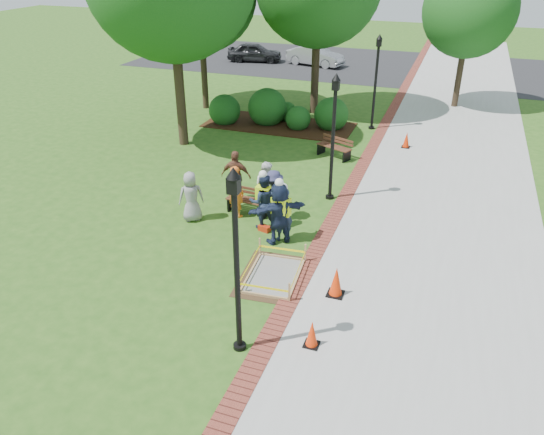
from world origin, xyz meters
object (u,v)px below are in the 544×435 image
(hivis_worker_b, at_px, (283,212))
(hivis_worker_a, at_px, (279,211))
(wet_concrete_pad, at_px, (274,269))
(hivis_worker_c, at_px, (263,200))
(bench_near, at_px, (249,205))
(cone_front, at_px, (312,334))
(lamp_near, at_px, (236,251))

(hivis_worker_b, bearing_deg, hivis_worker_a, -110.09)
(wet_concrete_pad, relative_size, hivis_worker_a, 1.20)
(wet_concrete_pad, xyz_separation_m, hivis_worker_c, (-1.20, 2.46, 0.70))
(bench_near, distance_m, cone_front, 6.59)
(wet_concrete_pad, relative_size, cone_front, 3.66)
(lamp_near, height_order, hivis_worker_a, lamp_near)
(cone_front, distance_m, hivis_worker_c, 5.55)
(hivis_worker_a, distance_m, hivis_worker_c, 1.00)
(wet_concrete_pad, height_order, cone_front, cone_front)
(hivis_worker_a, relative_size, hivis_worker_b, 1.12)
(hivis_worker_a, bearing_deg, hivis_worker_c, 137.61)
(lamp_near, bearing_deg, bench_near, 110.06)
(bench_near, xyz_separation_m, hivis_worker_b, (1.60, -1.27, 0.65))
(cone_front, xyz_separation_m, hivis_worker_b, (-2.08, 4.21, 0.58))
(hivis_worker_b, distance_m, hivis_worker_c, 0.95)
(bench_near, distance_m, hivis_worker_a, 2.23)
(bench_near, xyz_separation_m, cone_front, (3.67, -5.47, 0.07))
(hivis_worker_a, xyz_separation_m, hivis_worker_c, (-0.74, 0.67, -0.06))
(bench_near, height_order, hivis_worker_a, hivis_worker_a)
(bench_near, relative_size, cone_front, 2.26)
(wet_concrete_pad, xyz_separation_m, hivis_worker_b, (-0.40, 1.96, 0.67))
(cone_front, bearing_deg, lamp_near, -157.78)
(hivis_worker_b, xyz_separation_m, hivis_worker_c, (-0.80, 0.50, 0.04))
(bench_near, height_order, lamp_near, lamp_near)
(hivis_worker_b, bearing_deg, hivis_worker_c, 148.25)
(bench_near, relative_size, hivis_worker_b, 0.83)
(bench_near, xyz_separation_m, hivis_worker_c, (0.79, -0.77, 0.69))
(cone_front, bearing_deg, wet_concrete_pad, 126.81)
(bench_near, distance_m, lamp_near, 6.83)
(wet_concrete_pad, xyz_separation_m, bench_near, (-2.00, 3.23, 0.02))
(wet_concrete_pad, relative_size, hivis_worker_c, 1.28)
(lamp_near, xyz_separation_m, hivis_worker_b, (-0.62, 4.80, -1.58))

